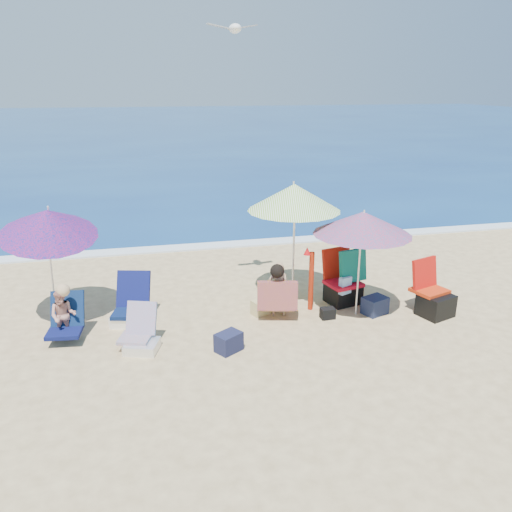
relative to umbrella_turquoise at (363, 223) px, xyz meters
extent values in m
plane|color=#D8BC84|center=(-1.42, -0.68, -1.65)|extent=(120.00, 120.00, 0.00)
cube|color=navy|center=(-1.42, 44.32, -1.70)|extent=(120.00, 80.00, 0.12)
cube|color=white|center=(-1.42, 4.42, -1.63)|extent=(120.00, 0.50, 0.04)
cylinder|color=silver|center=(-0.01, 0.02, -0.79)|extent=(0.03, 0.03, 1.72)
cone|color=#FB2146|center=(0.00, 0.00, 0.00)|extent=(1.72, 1.72, 0.39)
cylinder|color=white|center=(0.01, -0.02, 0.17)|extent=(0.03, 0.03, 0.10)
cylinder|color=white|center=(-0.90, 0.87, -0.64)|extent=(0.04, 0.04, 2.01)
cone|color=#66B71C|center=(-0.90, 0.92, 0.28)|extent=(1.92, 1.92, 0.48)
cylinder|color=white|center=(-0.90, 0.98, 0.49)|extent=(0.04, 0.04, 0.13)
cylinder|color=white|center=(-5.06, 1.00, -0.76)|extent=(0.17, 0.45, 1.73)
cone|color=#A41757|center=(-4.99, 0.88, 0.08)|extent=(1.95, 1.99, 0.80)
cylinder|color=white|center=(-4.97, 0.93, 0.28)|extent=(0.05, 0.06, 0.12)
cylinder|color=#9F220B|center=(-0.71, 0.39, -1.11)|extent=(0.11, 0.11, 1.07)
cone|color=red|center=(-0.82, 0.36, -0.53)|extent=(0.15, 0.15, 0.13)
cube|color=#0B1B42|center=(-3.82, 0.50, -1.44)|extent=(0.66, 0.62, 0.07)
cube|color=#0D134B|center=(-3.75, 0.80, -1.14)|extent=(0.62, 0.45, 0.60)
cube|color=white|center=(-3.84, 0.54, -1.56)|extent=(0.69, 0.64, 0.18)
cube|color=#EA6352|center=(-3.76, -0.36, -1.48)|extent=(0.56, 0.53, 0.05)
cube|color=#D74B60|center=(-3.64, -0.19, -1.23)|extent=(0.52, 0.40, 0.49)
cube|color=white|center=(-3.66, -0.47, -1.57)|extent=(0.58, 0.55, 0.15)
cube|color=red|center=(1.26, -0.19, -1.24)|extent=(0.67, 0.63, 0.06)
cube|color=red|center=(1.21, -0.04, -0.97)|extent=(0.56, 0.32, 0.55)
cube|color=black|center=(1.30, -0.34, -1.45)|extent=(0.65, 0.61, 0.39)
cube|color=red|center=(-0.10, 0.41, -1.22)|extent=(0.68, 0.63, 0.06)
cube|color=#AB1A0C|center=(-0.13, 0.71, -0.93)|extent=(0.59, 0.29, 0.57)
cube|color=black|center=(-0.04, 0.54, -1.44)|extent=(0.65, 0.61, 0.41)
cube|color=#097152|center=(0.05, 0.38, -0.88)|extent=(0.54, 0.30, 0.58)
cube|color=#96C6F0|center=(-0.13, 0.25, -1.19)|extent=(0.25, 0.18, 0.31)
imported|color=tan|center=(-1.34, 0.29, -1.16)|extent=(0.40, 0.31, 0.97)
cube|color=#4B1071|center=(-1.35, 0.31, -1.45)|extent=(0.64, 0.59, 0.06)
cube|color=#4A0F6B|center=(-1.41, 0.09, -1.19)|extent=(0.71, 0.39, 0.50)
sphere|color=black|center=(-1.40, 0.16, -0.78)|extent=(0.24, 0.24, 0.24)
imported|color=tan|center=(-4.82, 0.15, -1.23)|extent=(0.44, 0.36, 0.83)
cube|color=#0C1244|center=(-4.82, 0.06, -1.46)|extent=(0.55, 0.50, 0.06)
cube|color=#0C1F44|center=(-4.77, 0.32, -1.19)|extent=(0.53, 0.35, 0.54)
sphere|color=tan|center=(-4.78, 0.17, -0.82)|extent=(0.20, 0.20, 0.20)
cube|color=#191C38|center=(-2.39, -0.76, -1.50)|extent=(0.46, 0.43, 0.29)
cube|color=tan|center=(-1.62, 0.39, -1.52)|extent=(0.36, 0.31, 0.26)
cube|color=#1B223D|center=(0.32, -0.03, -1.49)|extent=(0.49, 0.43, 0.30)
cube|color=black|center=(-0.55, -0.03, -1.55)|extent=(0.25, 0.18, 0.19)
ellipsoid|color=white|center=(-1.89, 1.06, 2.98)|extent=(0.23, 0.40, 0.15)
cube|color=gray|center=(-2.16, 1.00, 3.01)|extent=(0.39, 0.15, 0.08)
cube|color=gray|center=(-1.74, 1.01, 3.01)|extent=(0.39, 0.15, 0.08)
camera|label=1|loc=(-3.50, -7.48, 2.18)|focal=35.73mm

